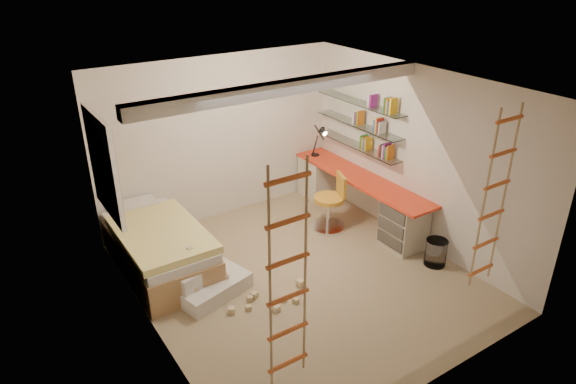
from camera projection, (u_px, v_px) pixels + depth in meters
floor at (300, 277)px, 6.90m from camera, size 4.50×4.50×0.00m
ceiling_beam at (288, 87)px, 6.04m from camera, size 4.00×0.18×0.16m
window_frame at (103, 166)px, 6.39m from camera, size 0.06×1.15×1.35m
window_blind at (106, 165)px, 6.41m from camera, size 0.02×1.00×1.20m
rope_ladder_left at (288, 279)px, 4.26m from camera, size 0.41×0.04×2.13m
rope_ladder_right at (494, 200)px, 5.60m from camera, size 0.41×0.04×2.13m
waste_bin at (436, 252)px, 7.11m from camera, size 0.30×0.30×0.38m
desk at (358, 196)px, 8.23m from camera, size 0.56×2.80×0.75m
shelves at (358, 125)px, 8.04m from camera, size 0.25×1.80×0.71m
bed at (159, 248)px, 6.95m from camera, size 1.02×2.00×0.69m
task_lamp at (321, 137)px, 8.62m from camera, size 0.14×0.36×0.57m
swivel_chair at (330, 210)px, 7.95m from camera, size 0.69×0.69×0.91m
play_platform at (203, 281)px, 6.54m from camera, size 1.09×0.94×0.41m
toy_blocks at (239, 285)px, 6.39m from camera, size 1.36×1.01×0.68m
books at (359, 120)px, 8.01m from camera, size 0.14×0.70×0.92m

